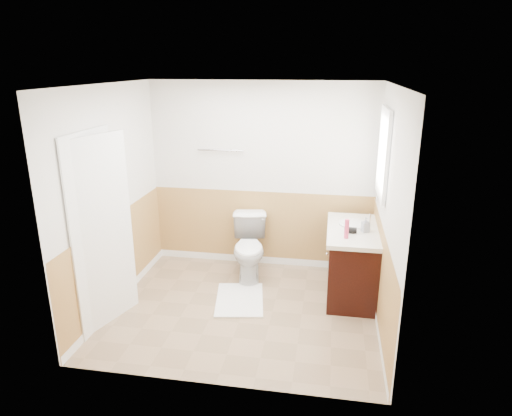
% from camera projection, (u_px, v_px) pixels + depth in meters
% --- Properties ---
extents(floor, '(3.00, 3.00, 0.00)m').
position_uv_depth(floor, '(244.00, 309.00, 5.20)').
color(floor, '#8C7051').
rests_on(floor, ground).
extents(ceiling, '(3.00, 3.00, 0.00)m').
position_uv_depth(ceiling, '(242.00, 85.00, 4.43)').
color(ceiling, white).
rests_on(ceiling, floor).
extents(wall_back, '(3.00, 0.00, 3.00)m').
position_uv_depth(wall_back, '(262.00, 177.00, 6.04)').
color(wall_back, silver).
rests_on(wall_back, floor).
extents(wall_front, '(3.00, 0.00, 3.00)m').
position_uv_depth(wall_front, '(211.00, 254.00, 3.60)').
color(wall_front, silver).
rests_on(wall_front, floor).
extents(wall_left, '(0.00, 3.00, 3.00)m').
position_uv_depth(wall_left, '(112.00, 199.00, 5.06)').
color(wall_left, silver).
rests_on(wall_left, floor).
extents(wall_right, '(0.00, 3.00, 3.00)m').
position_uv_depth(wall_right, '(388.00, 213.00, 4.58)').
color(wall_right, silver).
rests_on(wall_right, floor).
extents(wainscot_back, '(3.00, 0.00, 3.00)m').
position_uv_depth(wainscot_back, '(261.00, 230.00, 6.26)').
color(wainscot_back, tan).
rests_on(wainscot_back, floor).
extents(wainscot_front, '(3.00, 0.00, 3.00)m').
position_uv_depth(wainscot_front, '(214.00, 335.00, 3.84)').
color(wainscot_front, tan).
rests_on(wainscot_front, floor).
extents(wainscot_left, '(0.00, 2.60, 2.60)m').
position_uv_depth(wainscot_left, '(119.00, 260.00, 5.29)').
color(wainscot_left, tan).
rests_on(wainscot_left, floor).
extents(wainscot_right, '(0.00, 2.60, 2.60)m').
position_uv_depth(wainscot_right, '(380.00, 280.00, 4.81)').
color(wainscot_right, tan).
rests_on(wainscot_right, floor).
extents(toilet, '(0.58, 0.85, 0.80)m').
position_uv_depth(toilet, '(249.00, 248.00, 5.89)').
color(toilet, white).
rests_on(toilet, floor).
extents(bath_mat, '(0.68, 0.88, 0.02)m').
position_uv_depth(bath_mat, '(240.00, 300.00, 5.39)').
color(bath_mat, white).
rests_on(bath_mat, floor).
extents(vanity_cabinet, '(0.55, 1.10, 0.80)m').
position_uv_depth(vanity_cabinet, '(352.00, 264.00, 5.43)').
color(vanity_cabinet, black).
rests_on(vanity_cabinet, floor).
extents(vanity_knob_left, '(0.03, 0.03, 0.03)m').
position_uv_depth(vanity_knob_left, '(327.00, 254.00, 5.34)').
color(vanity_knob_left, white).
rests_on(vanity_knob_left, vanity_cabinet).
extents(vanity_knob_right, '(0.03, 0.03, 0.03)m').
position_uv_depth(vanity_knob_right, '(327.00, 247.00, 5.53)').
color(vanity_knob_right, '#B9BAC0').
rests_on(vanity_knob_right, vanity_cabinet).
extents(countertop, '(0.60, 1.15, 0.05)m').
position_uv_depth(countertop, '(353.00, 231.00, 5.30)').
color(countertop, silver).
rests_on(countertop, vanity_cabinet).
extents(sink_basin, '(0.36, 0.36, 0.02)m').
position_uv_depth(sink_basin, '(354.00, 224.00, 5.43)').
color(sink_basin, silver).
rests_on(sink_basin, countertop).
extents(faucet, '(0.02, 0.02, 0.14)m').
position_uv_depth(faucet, '(369.00, 220.00, 5.38)').
color(faucet, silver).
rests_on(faucet, countertop).
extents(lotion_bottle, '(0.05, 0.05, 0.22)m').
position_uv_depth(lotion_bottle, '(347.00, 229.00, 4.97)').
color(lotion_bottle, '#D2365D').
rests_on(lotion_bottle, countertop).
extents(soap_dispenser, '(0.10, 0.10, 0.17)m').
position_uv_depth(soap_dispenser, '(366.00, 225.00, 5.17)').
color(soap_dispenser, gray).
rests_on(soap_dispenser, countertop).
extents(hair_dryer_body, '(0.14, 0.07, 0.07)m').
position_uv_depth(hair_dryer_body, '(350.00, 230.00, 5.15)').
color(hair_dryer_body, black).
rests_on(hair_dryer_body, countertop).
extents(hair_dryer_handle, '(0.03, 0.03, 0.07)m').
position_uv_depth(hair_dryer_handle, '(347.00, 231.00, 5.19)').
color(hair_dryer_handle, black).
rests_on(hair_dryer_handle, countertop).
extents(mirror_panel, '(0.02, 0.35, 0.90)m').
position_uv_depth(mirror_panel, '(378.00, 162.00, 5.52)').
color(mirror_panel, silver).
rests_on(mirror_panel, wall_right).
extents(window_frame, '(0.04, 0.80, 1.00)m').
position_uv_depth(window_frame, '(383.00, 153.00, 4.98)').
color(window_frame, white).
rests_on(window_frame, wall_right).
extents(window_glass, '(0.01, 0.70, 0.90)m').
position_uv_depth(window_glass, '(385.00, 154.00, 4.98)').
color(window_glass, white).
rests_on(window_glass, wall_right).
extents(door, '(0.29, 0.78, 2.04)m').
position_uv_depth(door, '(103.00, 233.00, 4.69)').
color(door, white).
rests_on(door, wall_left).
extents(door_frame, '(0.02, 0.92, 2.10)m').
position_uv_depth(door_frame, '(96.00, 231.00, 4.70)').
color(door_frame, white).
rests_on(door_frame, wall_left).
extents(door_knob, '(0.06, 0.06, 0.06)m').
position_uv_depth(door_knob, '(123.00, 229.00, 5.01)').
color(door_knob, silver).
rests_on(door_knob, door).
extents(towel_bar, '(0.62, 0.02, 0.02)m').
position_uv_depth(towel_bar, '(220.00, 150.00, 5.97)').
color(towel_bar, silver).
rests_on(towel_bar, wall_back).
extents(tp_holder_bar, '(0.14, 0.02, 0.02)m').
position_uv_depth(tp_holder_bar, '(254.00, 217.00, 6.15)').
color(tp_holder_bar, silver).
rests_on(tp_holder_bar, wall_back).
extents(tp_roll, '(0.10, 0.11, 0.11)m').
position_uv_depth(tp_roll, '(254.00, 217.00, 6.15)').
color(tp_roll, white).
rests_on(tp_roll, tp_holder_bar).
extents(tp_sheet, '(0.10, 0.01, 0.16)m').
position_uv_depth(tp_sheet, '(254.00, 225.00, 6.19)').
color(tp_sheet, white).
rests_on(tp_sheet, tp_roll).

